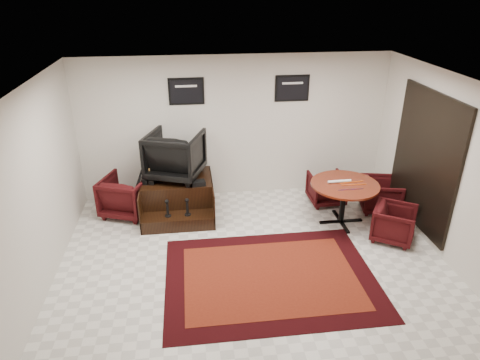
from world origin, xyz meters
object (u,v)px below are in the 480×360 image
object	(u,v)px
table_chair_window	(381,193)
table_chair_back	(326,187)
meeting_table	(344,188)
shine_podium	(178,197)
shine_chair	(175,153)
armchair_side	(126,194)
table_chair_corner	(394,222)

from	to	relation	value
table_chair_window	table_chair_back	bearing A→B (deg)	77.13
meeting_table	shine_podium	bearing A→B (deg)	165.28
shine_chair	table_chair_window	bearing A→B (deg)	-168.53
meeting_table	armchair_side	bearing A→B (deg)	168.06
shine_podium	table_chair_window	size ratio (longest dim) A/B	1.90
armchair_side	meeting_table	world-z (taller)	armchair_side
shine_podium	table_chair_corner	bearing A→B (deg)	-21.44
shine_podium	shine_chair	xyz separation A→B (m)	(0.00, 0.14, 0.84)
table_chair_back	table_chair_window	distance (m)	1.02
shine_podium	table_chair_back	world-z (taller)	shine_podium
table_chair_window	armchair_side	bearing A→B (deg)	96.36
meeting_table	table_chair_corner	distance (m)	1.00
shine_chair	table_chair_window	size ratio (longest dim) A/B	1.37
meeting_table	table_chair_corner	xyz separation A→B (m)	(0.67, -0.65, -0.35)
armchair_side	table_chair_back	distance (m)	3.85
meeting_table	table_chair_corner	size ratio (longest dim) A/B	1.77
shine_podium	table_chair_window	bearing A→B (deg)	-6.24
shine_chair	table_chair_back	xyz separation A→B (m)	(2.89, -0.13, -0.82)
armchair_side	table_chair_window	xyz separation A→B (m)	(4.78, -0.47, -0.06)
meeting_table	table_chair_corner	world-z (taller)	meeting_table
shine_chair	table_chair_window	distance (m)	3.94
shine_podium	meeting_table	world-z (taller)	meeting_table
shine_podium	table_chair_window	world-z (taller)	table_chair_window
shine_chair	meeting_table	world-z (taller)	shine_chair
table_chair_corner	armchair_side	bearing A→B (deg)	104.50
table_chair_window	table_chair_corner	xyz separation A→B (m)	(-0.20, -1.00, -0.02)
armchair_side	table_chair_window	bearing A→B (deg)	-165.21
shine_chair	table_chair_corner	world-z (taller)	shine_chair
meeting_table	table_chair_window	xyz separation A→B (m)	(0.88, 0.36, -0.33)
meeting_table	shine_chair	bearing A→B (deg)	162.77
table_chair_back	shine_podium	bearing A→B (deg)	-1.30
armchair_side	shine_podium	bearing A→B (deg)	-162.66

